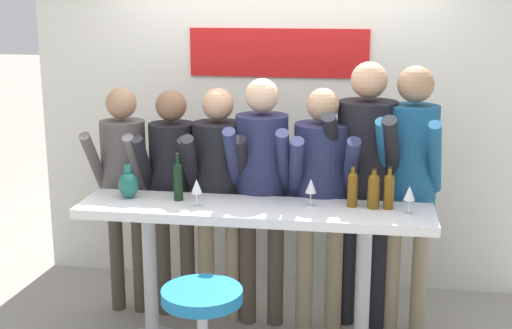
{
  "coord_description": "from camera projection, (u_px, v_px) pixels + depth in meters",
  "views": [
    {
      "loc": [
        0.66,
        -4.17,
        2.28
      ],
      "look_at": [
        0.0,
        0.07,
        1.22
      ],
      "focal_mm": 50.0,
      "sensor_mm": 36.0,
      "label": 1
    }
  ],
  "objects": [
    {
      "name": "person_center_left",
      "position": [
        219.0,
        180.0,
        4.84
      ],
      "size": [
        0.45,
        0.55,
        1.65
      ],
      "rotation": [
        0.0,
        0.0,
        0.1
      ],
      "color": "gray",
      "rests_on": "ground_plane"
    },
    {
      "name": "wine_bottle_1",
      "position": [
        374.0,
        189.0,
        4.35
      ],
      "size": [
        0.08,
        0.08,
        0.26
      ],
      "color": "brown",
      "rests_on": "tasting_table"
    },
    {
      "name": "decorative_vase",
      "position": [
        129.0,
        184.0,
        4.58
      ],
      "size": [
        0.13,
        0.13,
        0.22
      ],
      "color": "#1E665B",
      "rests_on": "tasting_table"
    },
    {
      "name": "wine_bottle_2",
      "position": [
        353.0,
        187.0,
        4.38
      ],
      "size": [
        0.06,
        0.06,
        0.27
      ],
      "color": "brown",
      "rests_on": "tasting_table"
    },
    {
      "name": "tasting_table",
      "position": [
        254.0,
        234.0,
        4.46
      ],
      "size": [
        2.21,
        0.49,
        0.97
      ],
      "color": "white",
      "rests_on": "ground_plane"
    },
    {
      "name": "person_far_right",
      "position": [
        411.0,
        169.0,
        4.64
      ],
      "size": [
        0.46,
        0.59,
        1.82
      ],
      "rotation": [
        0.0,
        0.0,
        -0.17
      ],
      "color": "gray",
      "rests_on": "ground_plane"
    },
    {
      "name": "wine_glass_2",
      "position": [
        197.0,
        187.0,
        4.38
      ],
      "size": [
        0.07,
        0.07,
        0.18
      ],
      "color": "silver",
      "rests_on": "tasting_table"
    },
    {
      "name": "wine_bottle_0",
      "position": [
        178.0,
        179.0,
        4.52
      ],
      "size": [
        0.06,
        0.06,
        0.31
      ],
      "color": "black",
      "rests_on": "tasting_table"
    },
    {
      "name": "wine_glass_0",
      "position": [
        311.0,
        187.0,
        4.39
      ],
      "size": [
        0.07,
        0.07,
        0.18
      ],
      "color": "silver",
      "rests_on": "tasting_table"
    },
    {
      "name": "bar_stool",
      "position": [
        203.0,
        328.0,
        3.93
      ],
      "size": [
        0.47,
        0.47,
        0.7
      ],
      "color": "#B2B2B7",
      "rests_on": "ground_plane"
    },
    {
      "name": "wine_bottle_3",
      "position": [
        389.0,
        189.0,
        4.34
      ],
      "size": [
        0.06,
        0.06,
        0.27
      ],
      "color": "brown",
      "rests_on": "tasting_table"
    },
    {
      "name": "wine_glass_1",
      "position": [
        409.0,
        194.0,
        4.23
      ],
      "size": [
        0.07,
        0.07,
        0.18
      ],
      "color": "silver",
      "rests_on": "tasting_table"
    },
    {
      "name": "person_right",
      "position": [
        366.0,
        167.0,
        4.72
      ],
      "size": [
        0.53,
        0.64,
        1.83
      ],
      "rotation": [
        0.0,
        0.0,
        -0.16
      ],
      "color": "black",
      "rests_on": "ground_plane"
    },
    {
      "name": "person_far_left",
      "position": [
        124.0,
        175.0,
        4.97
      ],
      "size": [
        0.38,
        0.5,
        1.63
      ],
      "rotation": [
        0.0,
        0.0,
        -0.02
      ],
      "color": "#473D33",
      "rests_on": "ground_plane"
    },
    {
      "name": "person_left",
      "position": [
        173.0,
        178.0,
        4.91
      ],
      "size": [
        0.38,
        0.5,
        1.63
      ],
      "rotation": [
        0.0,
        0.0,
        0.01
      ],
      "color": "#473D33",
      "rests_on": "ground_plane"
    },
    {
      "name": "person_center_right",
      "position": [
        321.0,
        184.0,
        4.71
      ],
      "size": [
        0.48,
        0.58,
        1.67
      ],
      "rotation": [
        0.0,
        0.0,
        0.13
      ],
      "color": "gray",
      "rests_on": "ground_plane"
    },
    {
      "name": "person_center",
      "position": [
        262.0,
        176.0,
        4.76
      ],
      "size": [
        0.42,
        0.53,
        1.72
      ],
      "rotation": [
        0.0,
        0.0,
        0.02
      ],
      "color": "#473D33",
      "rests_on": "ground_plane"
    },
    {
      "name": "back_wall",
      "position": [
        279.0,
        114.0,
        5.49
      ],
      "size": [
        3.81,
        0.12,
        2.68
      ],
      "color": "silver",
      "rests_on": "ground_plane"
    }
  ]
}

